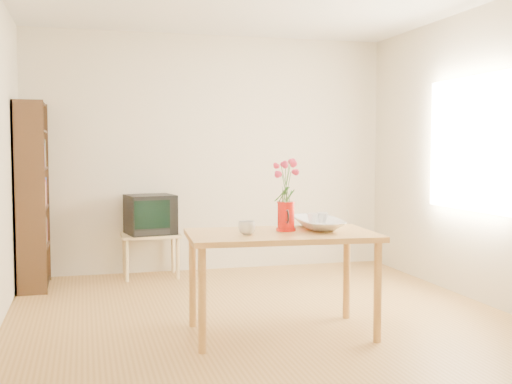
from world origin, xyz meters
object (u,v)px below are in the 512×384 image
object	(u,v)px
pitcher	(286,217)
television	(150,214)
mug	(247,228)
bowl	(318,199)
table	(281,244)

from	to	relation	value
pitcher	television	distance (m)	2.40
mug	bowl	distance (m)	0.66
table	television	bearing A→B (deg)	110.81
table	mug	world-z (taller)	mug
mug	television	distance (m)	2.43
pitcher	bowl	distance (m)	0.32
table	bowl	bearing A→B (deg)	28.13
bowl	television	distance (m)	2.45
pitcher	television	bearing A→B (deg)	119.00
mug	television	xyz separation A→B (m)	(-0.44, 2.39, -0.13)
mug	television	world-z (taller)	television
table	mug	size ratio (longest dim) A/B	11.41
table	pitcher	xyz separation A→B (m)	(0.06, 0.07, 0.19)
table	bowl	distance (m)	0.48
table	bowl	xyz separation A→B (m)	(0.34, 0.15, 0.31)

